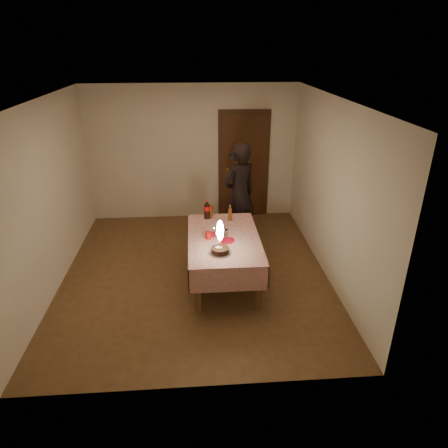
{
  "coord_description": "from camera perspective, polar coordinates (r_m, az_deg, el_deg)",
  "views": [
    {
      "loc": [
        0.03,
        -5.33,
        3.28
      ],
      "look_at": [
        0.42,
        -0.28,
        0.95
      ],
      "focal_mm": 32.0,
      "sensor_mm": 36.0,
      "label": 1
    }
  ],
  "objects": [
    {
      "name": "ground",
      "position": [
        6.26,
        -4.07,
        -6.98
      ],
      "size": [
        4.0,
        4.5,
        0.01
      ],
      "primitive_type": "cube",
      "color": "brown",
      "rests_on": "ground"
    },
    {
      "name": "room_shell",
      "position": [
        5.65,
        -4.23,
        7.89
      ],
      "size": [
        4.04,
        4.54,
        2.62
      ],
      "color": "beige",
      "rests_on": "ground"
    },
    {
      "name": "dining_table",
      "position": [
        5.77,
        -0.04,
        -2.77
      ],
      "size": [
        1.02,
        1.72,
        0.72
      ],
      "color": "brown",
      "rests_on": "ground"
    },
    {
      "name": "birthday_cake",
      "position": [
        5.25,
        -0.55,
        -2.82
      ],
      "size": [
        0.29,
        0.29,
        0.47
      ],
      "color": "white",
      "rests_on": "dining_table"
    },
    {
      "name": "red_plate",
      "position": [
        5.62,
        0.41,
        -2.37
      ],
      "size": [
        0.22,
        0.22,
        0.01
      ],
      "primitive_type": "cylinder",
      "color": "#AD0C22",
      "rests_on": "dining_table"
    },
    {
      "name": "red_cup",
      "position": [
        5.67,
        -2.24,
        -1.63
      ],
      "size": [
        0.08,
        0.08,
        0.1
      ],
      "primitive_type": "cylinder",
      "color": "#B3100C",
      "rests_on": "dining_table"
    },
    {
      "name": "clear_cup",
      "position": [
        5.76,
        0.27,
        -1.22
      ],
      "size": [
        0.07,
        0.07,
        0.09
      ],
      "primitive_type": "cylinder",
      "color": "white",
      "rests_on": "dining_table"
    },
    {
      "name": "napkin_stack",
      "position": [
        5.78,
        -1.83,
        -1.51
      ],
      "size": [
        0.15,
        0.15,
        0.02
      ],
      "primitive_type": "cube",
      "color": "#AC1326",
      "rests_on": "dining_table"
    },
    {
      "name": "cola_bottle",
      "position": [
        6.29,
        -2.42,
        2.12
      ],
      "size": [
        0.1,
        0.1,
        0.32
      ],
      "color": "black",
      "rests_on": "dining_table"
    },
    {
      "name": "amber_bottle_left",
      "position": [
        6.31,
        -1.86,
        1.89
      ],
      "size": [
        0.06,
        0.06,
        0.26
      ],
      "color": "#603010",
      "rests_on": "dining_table"
    },
    {
      "name": "amber_bottle_right",
      "position": [
        6.22,
        0.86,
        1.55
      ],
      "size": [
        0.06,
        0.06,
        0.26
      ],
      "color": "#603010",
      "rests_on": "dining_table"
    },
    {
      "name": "photographer",
      "position": [
        6.83,
        2.19,
        4.22
      ],
      "size": [
        0.78,
        0.7,
        1.78
      ],
      "color": "black",
      "rests_on": "ground"
    }
  ]
}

